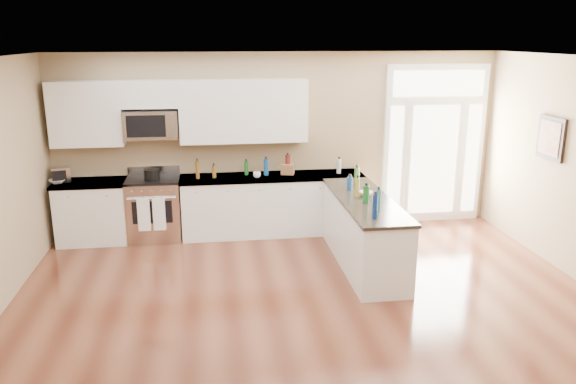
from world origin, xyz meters
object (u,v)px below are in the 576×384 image
Objects in this scene: stockpot at (152,174)px; toaster_oven at (61,174)px; kitchen_range at (154,208)px; peninsula_cabinet at (364,234)px.

stockpot is 1.33m from toaster_oven.
stockpot is at bearing -89.61° from kitchen_range.
toaster_oven is (-1.33, 0.12, 0.01)m from stockpot.
peninsula_cabinet is 3.24m from kitchen_range.
peninsula_cabinet is 9.12× the size of toaster_oven.
peninsula_cabinet is at bearing -26.52° from kitchen_range.
stockpot is at bearing -21.10° from toaster_oven.
kitchen_range is at bearing 90.39° from stockpot.
stockpot is (0.00, -0.06, 0.56)m from kitchen_range.
stockpot is (-2.90, 1.39, 0.60)m from peninsula_cabinet.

